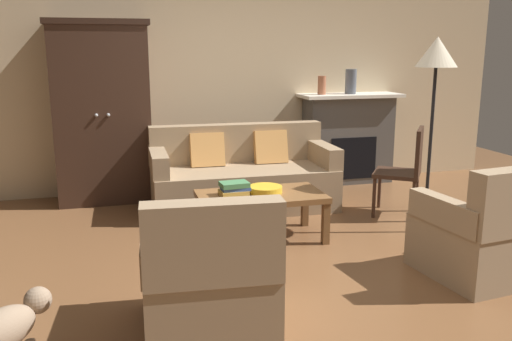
{
  "coord_description": "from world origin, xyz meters",
  "views": [
    {
      "loc": [
        -1.32,
        -3.86,
        1.66
      ],
      "look_at": [
        -0.03,
        0.89,
        0.55
      ],
      "focal_mm": 37.87,
      "sensor_mm": 36.0,
      "label": 1
    }
  ],
  "objects": [
    {
      "name": "ground_plane",
      "position": [
        0.0,
        0.0,
        0.0
      ],
      "size": [
        9.6,
        9.6,
        0.0
      ],
      "primitive_type": "plane",
      "color": "brown"
    },
    {
      "name": "mantel_vase_terracotta",
      "position": [
        1.17,
        2.28,
        1.23
      ],
      "size": [
        0.1,
        0.1,
        0.22
      ],
      "primitive_type": "cylinder",
      "color": "#A86042",
      "rests_on": "fireplace"
    },
    {
      "name": "fireplace",
      "position": [
        1.55,
        2.3,
        0.57
      ],
      "size": [
        1.26,
        0.48,
        1.12
      ],
      "color": "#4C4947",
      "rests_on": "ground"
    },
    {
      "name": "armchair_near_left",
      "position": [
        -0.81,
        -0.92,
        0.32
      ],
      "size": [
        0.84,
        0.83,
        0.88
      ],
      "color": "#997F60",
      "rests_on": "ground"
    },
    {
      "name": "armchair_near_right",
      "position": [
        1.3,
        -0.67,
        0.32
      ],
      "size": [
        0.86,
        0.86,
        0.88
      ],
      "color": "#997F60",
      "rests_on": "ground"
    },
    {
      "name": "coffee_table",
      "position": [
        -0.08,
        0.54,
        0.37
      ],
      "size": [
        1.1,
        0.6,
        0.42
      ],
      "color": "brown",
      "rests_on": "ground"
    },
    {
      "name": "mantel_vase_slate",
      "position": [
        1.55,
        2.28,
        1.27
      ],
      "size": [
        0.14,
        0.14,
        0.3
      ],
      "primitive_type": "cylinder",
      "color": "#565B66",
      "rests_on": "fireplace"
    },
    {
      "name": "dog",
      "position": [
        -1.91,
        -1.05,
        0.25
      ],
      "size": [
        0.44,
        0.47,
        0.39
      ],
      "color": "gray",
      "rests_on": "ground"
    },
    {
      "name": "couch",
      "position": [
        0.0,
        1.57,
        0.32
      ],
      "size": [
        1.94,
        0.89,
        0.86
      ],
      "color": "#937A5B",
      "rests_on": "ground"
    },
    {
      "name": "back_wall",
      "position": [
        0.0,
        2.55,
        1.4
      ],
      "size": [
        7.2,
        0.1,
        2.8
      ],
      "primitive_type": "cube",
      "color": "beige",
      "rests_on": "ground"
    },
    {
      "name": "side_chair_wooden",
      "position": [
        1.52,
        0.84,
        0.51
      ],
      "size": [
        0.61,
        0.61,
        0.9
      ],
      "color": "#382319",
      "rests_on": "ground"
    },
    {
      "name": "fruit_bowl",
      "position": [
        -0.03,
        0.57,
        0.45
      ],
      "size": [
        0.3,
        0.3,
        0.06
      ],
      "primitive_type": "cylinder",
      "color": "gold",
      "rests_on": "coffee_table"
    },
    {
      "name": "armoire",
      "position": [
        -1.4,
        2.22,
        0.98
      ],
      "size": [
        1.06,
        0.57,
        1.96
      ],
      "color": "#382319",
      "rests_on": "ground"
    },
    {
      "name": "book_stack",
      "position": [
        -0.32,
        0.55,
        0.48
      ],
      "size": [
        0.26,
        0.19,
        0.12
      ],
      "color": "gold",
      "rests_on": "coffee_table"
    },
    {
      "name": "floor_lamp",
      "position": [
        1.43,
        0.33,
        1.53
      ],
      "size": [
        0.36,
        0.36,
        1.77
      ],
      "color": "black",
      "rests_on": "ground"
    }
  ]
}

